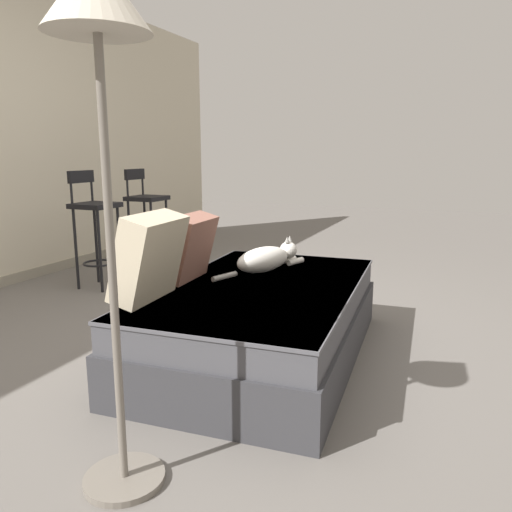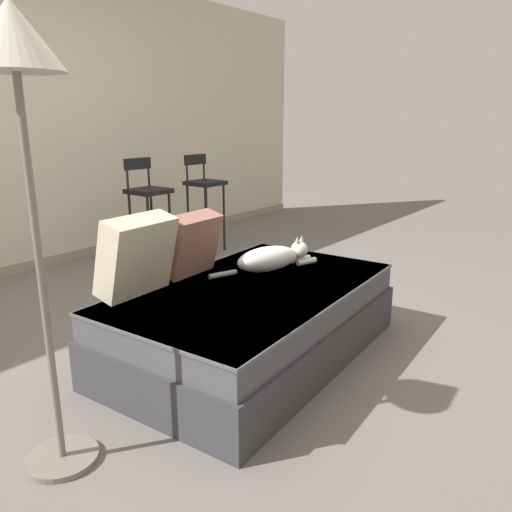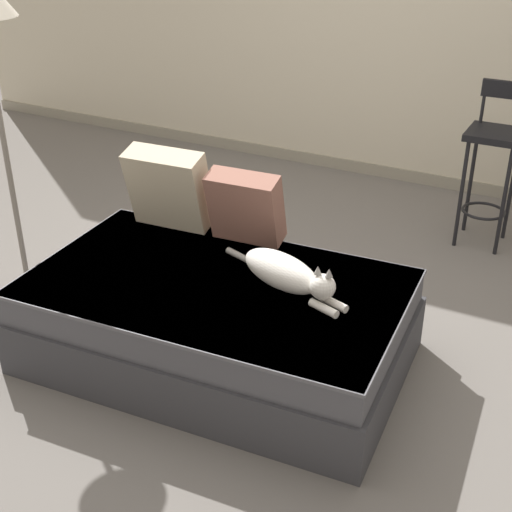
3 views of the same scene
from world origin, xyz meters
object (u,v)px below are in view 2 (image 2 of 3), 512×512
Objects in this scene: throw_pillow_corner at (137,256)px; bar_stool_by_doorway at (204,195)px; floor_lamp at (18,85)px; cat at (272,258)px; throw_pillow_middle at (191,244)px; couch at (254,319)px; bar_stool_near_window at (148,204)px.

throw_pillow_corner is 0.44× the size of bar_stool_by_doorway.
bar_stool_by_doorway is 0.58× the size of floor_lamp.
bar_stool_by_doorway is at bearing 54.59° from cat.
throw_pillow_middle is 0.53× the size of cat.
floor_lamp reaches higher than couch.
bar_stool_by_doorway is (1.54, 1.84, 0.36)m from couch.
floor_lamp is (-2.02, -1.82, 0.84)m from bar_stool_near_window.
throw_pillow_middle is 0.39× the size of bar_stool_by_doorway.
throw_pillow_middle is at bearing 139.68° from cat.
throw_pillow_middle is 0.22× the size of floor_lamp.
couch is 0.57m from throw_pillow_middle.
throw_pillow_corner reaches higher than cat.
cat is 1.82m from bar_stool_near_window.
bar_stool_by_doorway is (1.24, 1.75, 0.08)m from cat.
bar_stool_near_window is 2.85m from floor_lamp.
bar_stool_by_doorway reaches higher than throw_pillow_corner.
floor_lamp is (-0.71, -0.36, 0.79)m from throw_pillow_corner.
throw_pillow_middle is 1.68m from bar_stool_near_window.
bar_stool_near_window is (0.52, 1.75, 0.08)m from cat.
throw_pillow_corner is 1.96m from bar_stool_near_window.
floor_lamp is at bearing 178.99° from couch.
bar_stool_by_doorway is at bearing -0.02° from bar_stool_near_window.
floor_lamp reaches higher than cat.
couch is 2.05m from bar_stool_near_window.
bar_stool_by_doorway reaches higher than throw_pillow_middle.
couch is 1.05× the size of floor_lamp.
floor_lamp reaches higher than bar_stool_near_window.
cat is at bearing 2.80° from floor_lamp.
cat is at bearing -40.32° from throw_pillow_middle.
cat is 2.14m from bar_stool_by_doorway.
bar_stool_by_doorway is at bearing 35.65° from throw_pillow_corner.
bar_stool_near_window reaches higher than cat.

